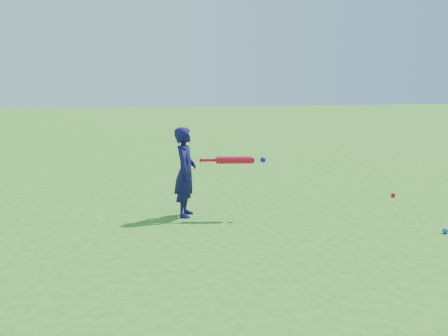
{
  "coord_description": "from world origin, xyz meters",
  "views": [
    {
      "loc": [
        -1.05,
        -5.86,
        1.65
      ],
      "look_at": [
        0.7,
        0.26,
        0.63
      ],
      "focal_mm": 40.0,
      "sensor_mm": 36.0,
      "label": 1
    }
  ],
  "objects_px": {
    "bat_swing": "(237,160)",
    "ground_ball_blue": "(445,231)",
    "ground_ball_red": "(393,195)",
    "child": "(185,172)"
  },
  "relations": [
    {
      "from": "bat_swing",
      "to": "ground_ball_blue",
      "type": "bearing_deg",
      "value": -20.27
    },
    {
      "from": "ground_ball_red",
      "to": "bat_swing",
      "type": "relative_size",
      "value": 0.08
    },
    {
      "from": "ground_ball_blue",
      "to": "bat_swing",
      "type": "height_order",
      "value": "bat_swing"
    },
    {
      "from": "ground_ball_red",
      "to": "child",
      "type": "bearing_deg",
      "value": -175.93
    },
    {
      "from": "child",
      "to": "bat_swing",
      "type": "height_order",
      "value": "child"
    },
    {
      "from": "ground_ball_blue",
      "to": "bat_swing",
      "type": "xyz_separation_m",
      "value": [
        -2.08,
        1.4,
        0.71
      ]
    },
    {
      "from": "child",
      "to": "ground_ball_blue",
      "type": "distance_m",
      "value": 3.2
    },
    {
      "from": "ground_ball_blue",
      "to": "child",
      "type": "bearing_deg",
      "value": 149.18
    },
    {
      "from": "child",
      "to": "bat_swing",
      "type": "relative_size",
      "value": 1.39
    },
    {
      "from": "child",
      "to": "ground_ball_red",
      "type": "height_order",
      "value": "child"
    }
  ]
}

